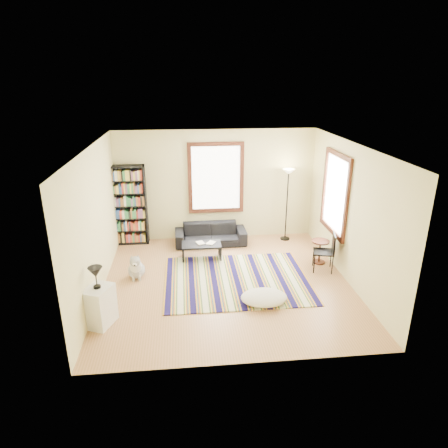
{
  "coord_description": "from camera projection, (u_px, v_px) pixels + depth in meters",
  "views": [
    {
      "loc": [
        -0.8,
        -7.27,
        4.01
      ],
      "look_at": [
        0.0,
        0.5,
        1.1
      ],
      "focal_mm": 32.0,
      "sensor_mm": 36.0,
      "label": 1
    }
  ],
  "objects": [
    {
      "name": "window_right",
      "position": [
        335.0,
        194.0,
        8.68
      ],
      "size": [
        0.06,
        1.2,
        1.6
      ],
      "primitive_type": "cube",
      "color": "white",
      "rests_on": "wall_right"
    },
    {
      "name": "rug",
      "position": [
        236.0,
        279.0,
        8.34
      ],
      "size": [
        2.97,
        2.38,
        0.02
      ],
      "primitive_type": "cube",
      "color": "#110C3F",
      "rests_on": "floor"
    },
    {
      "name": "floor",
      "position": [
        226.0,
        284.0,
        8.27
      ],
      "size": [
        5.0,
        5.0,
        0.1
      ],
      "primitive_type": "cube",
      "color": "#B27D51",
      "rests_on": "ground"
    },
    {
      "name": "table_lamp",
      "position": [
        96.0,
        278.0,
        6.56
      ],
      "size": [
        0.27,
        0.27,
        0.38
      ],
      "primitive_type": null,
      "rotation": [
        0.0,
        0.0,
        0.14
      ],
      "color": "black",
      "rests_on": "white_cabinet"
    },
    {
      "name": "wall_right",
      "position": [
        353.0,
        214.0,
        8.01
      ],
      "size": [
        0.1,
        5.0,
        2.8
      ],
      "primitive_type": "cube",
      "color": "beige",
      "rests_on": "floor"
    },
    {
      "name": "dog",
      "position": [
        136.0,
        265.0,
        8.36
      ],
      "size": [
        0.43,
        0.58,
        0.56
      ],
      "primitive_type": null,
      "rotation": [
        0.0,
        0.0,
        0.05
      ],
      "color": "#BDBDBD",
      "rests_on": "floor"
    },
    {
      "name": "wall_front",
      "position": [
        247.0,
        282.0,
        5.38
      ],
      "size": [
        5.0,
        0.1,
        2.8
      ],
      "primitive_type": "cube",
      "color": "beige",
      "rests_on": "floor"
    },
    {
      "name": "wall_back",
      "position": [
        216.0,
        185.0,
        10.14
      ],
      "size": [
        5.0,
        0.1,
        2.8
      ],
      "primitive_type": "cube",
      "color": "beige",
      "rests_on": "floor"
    },
    {
      "name": "coffee_table",
      "position": [
        202.0,
        251.0,
        9.29
      ],
      "size": [
        0.93,
        0.56,
        0.36
      ],
      "primitive_type": "cube",
      "rotation": [
        0.0,
        0.0,
        -0.07
      ],
      "color": "black",
      "rests_on": "floor"
    },
    {
      "name": "wall_left",
      "position": [
        92.0,
        223.0,
        7.52
      ],
      "size": [
        0.1,
        5.0,
        2.8
      ],
      "primitive_type": "cube",
      "color": "beige",
      "rests_on": "floor"
    },
    {
      "name": "floor_lamp",
      "position": [
        287.0,
        205.0,
        10.1
      ],
      "size": [
        0.4,
        0.4,
        1.86
      ],
      "primitive_type": null,
      "rotation": [
        0.0,
        0.0,
        0.42
      ],
      "color": "black",
      "rests_on": "floor"
    },
    {
      "name": "sofa",
      "position": [
        211.0,
        234.0,
        10.05
      ],
      "size": [
        0.72,
        1.79,
        0.52
      ],
      "primitive_type": "imported",
      "rotation": [
        0.0,
        0.0,
        0.02
      ],
      "color": "black",
      "rests_on": "floor"
    },
    {
      "name": "floor_cushion",
      "position": [
        264.0,
        297.0,
        7.47
      ],
      "size": [
        1.0,
        0.83,
        0.22
      ],
      "primitive_type": "ellipsoid",
      "rotation": [
        0.0,
        0.0,
        -0.21
      ],
      "color": "silver",
      "rests_on": "floor"
    },
    {
      "name": "book_a",
      "position": [
        197.0,
        244.0,
        9.21
      ],
      "size": [
        0.26,
        0.22,
        0.02
      ],
      "primitive_type": "imported",
      "rotation": [
        0.0,
        0.0,
        0.32
      ],
      "color": "beige",
      "rests_on": "coffee_table"
    },
    {
      "name": "bookshelf",
      "position": [
        128.0,
        205.0,
        9.85
      ],
      "size": [
        0.9,
        0.3,
        2.0
      ],
      "primitive_type": "cube",
      "color": "black",
      "rests_on": "floor"
    },
    {
      "name": "folding_chair",
      "position": [
        323.0,
        252.0,
        8.63
      ],
      "size": [
        0.51,
        0.49,
        0.86
      ],
      "primitive_type": "cube",
      "rotation": [
        0.0,
        0.0,
        -0.26
      ],
      "color": "black",
      "rests_on": "floor"
    },
    {
      "name": "white_cabinet",
      "position": [
        100.0,
        306.0,
        6.75
      ],
      "size": [
        0.54,
        0.61,
        0.7
      ],
      "primitive_type": "cube",
      "rotation": [
        0.0,
        0.0,
        -0.4
      ],
      "color": "white",
      "rests_on": "floor"
    },
    {
      "name": "side_table",
      "position": [
        320.0,
        252.0,
        9.03
      ],
      "size": [
        0.41,
        0.41,
        0.54
      ],
      "primitive_type": "cylinder",
      "rotation": [
        0.0,
        0.0,
        -0.02
      ],
      "color": "#4A1C12",
      "rests_on": "floor"
    },
    {
      "name": "window_back",
      "position": [
        216.0,
        178.0,
        9.99
      ],
      "size": [
        1.2,
        0.06,
        1.6
      ],
      "primitive_type": "cube",
      "color": "white",
      "rests_on": "wall_back"
    },
    {
      "name": "ceiling",
      "position": [
        227.0,
        144.0,
        7.25
      ],
      "size": [
        5.0,
        5.0,
        0.1
      ],
      "primitive_type": "cube",
      "color": "white",
      "rests_on": "floor"
    },
    {
      "name": "book_b",
      "position": [
        208.0,
        242.0,
        9.28
      ],
      "size": [
        0.26,
        0.28,
        0.02
      ],
      "primitive_type": "imported",
      "rotation": [
        0.0,
        0.0,
        -0.54
      ],
      "color": "beige",
      "rests_on": "coffee_table"
    }
  ]
}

